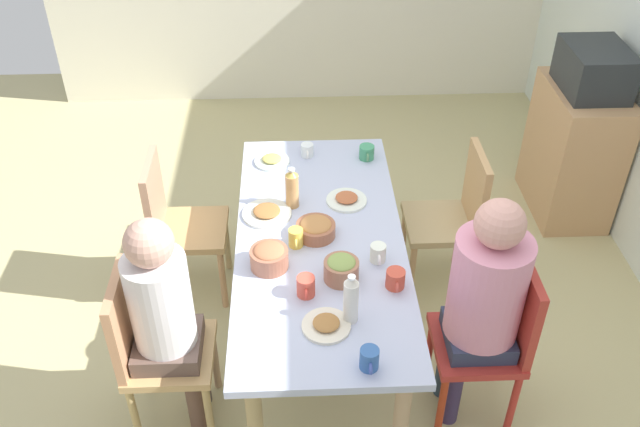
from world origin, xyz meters
TOP-DOWN VIEW (x-y plane):
  - ground_plane at (0.00, 0.00)m, footprint 6.94×6.94m
  - dining_table at (0.00, 0.00)m, footprint 1.85×0.83m
  - chair_0 at (-0.46, -0.79)m, footprint 0.40×0.40m
  - chair_1 at (0.46, 0.79)m, footprint 0.40×0.40m
  - person_1 at (0.46, 0.70)m, footprint 0.34×0.34m
  - chair_2 at (-0.46, 0.79)m, footprint 0.40×0.40m
  - chair_3 at (0.46, -0.79)m, footprint 0.40×0.40m
  - person_3 at (0.46, -0.70)m, footprint 0.30×0.30m
  - plate_0 at (-0.20, -0.26)m, footprint 0.25×0.25m
  - plate_1 at (0.60, -0.00)m, footprint 0.21×0.21m
  - plate_2 at (-0.30, 0.15)m, footprint 0.21×0.21m
  - plate_3 at (-0.69, -0.24)m, footprint 0.20×0.20m
  - bowl_0 at (-0.02, -0.02)m, footprint 0.20×0.20m
  - bowl_1 at (0.20, -0.25)m, footprint 0.18×0.18m
  - bowl_2 at (0.30, 0.08)m, footprint 0.16×0.16m
  - cup_0 at (0.40, -0.08)m, footprint 0.12×0.08m
  - cup_1 at (-0.71, 0.30)m, footprint 0.12×0.09m
  - cup_2 at (-0.75, -0.04)m, footprint 0.11×0.07m
  - cup_3 at (0.06, -0.12)m, footprint 0.11×0.07m
  - cup_4 at (0.36, 0.32)m, footprint 0.12×0.09m
  - cup_5 at (0.83, 0.16)m, footprint 0.11×0.08m
  - cup_6 at (0.18, 0.27)m, footprint 0.11×0.08m
  - bottle_0 at (-0.27, -0.13)m, footprint 0.07×0.07m
  - bottle_1 at (0.56, 0.10)m, footprint 0.06×0.06m
  - side_cabinet at (-1.19, 1.74)m, footprint 0.70×0.44m
  - microwave at (-1.19, 1.74)m, footprint 0.48×0.36m

SIDE VIEW (x-z plane):
  - ground_plane at x=0.00m, z-range 0.00..0.00m
  - side_cabinet at x=-1.19m, z-range 0.00..0.90m
  - chair_0 at x=-0.46m, z-range 0.06..0.96m
  - chair_1 at x=0.46m, z-range 0.06..0.96m
  - chair_2 at x=-0.46m, z-range 0.06..0.96m
  - chair_3 at x=0.46m, z-range 0.06..0.96m
  - dining_table at x=0.00m, z-range 0.28..1.02m
  - person_3 at x=0.46m, z-range 0.12..1.33m
  - plate_0 at x=-0.20m, z-range 0.73..0.77m
  - plate_1 at x=0.60m, z-range 0.73..0.77m
  - plate_2 at x=-0.30m, z-range 0.73..0.77m
  - plate_3 at x=-0.69m, z-range 0.73..0.77m
  - person_1 at x=0.46m, z-range 0.13..1.40m
  - cup_2 at x=-0.75m, z-range 0.74..0.81m
  - cup_1 at x=-0.71m, z-range 0.74..0.82m
  - bowl_0 at x=-0.02m, z-range 0.73..0.82m
  - cup_4 at x=0.36m, z-range 0.74..0.82m
  - cup_6 at x=0.18m, z-range 0.74..0.82m
  - cup_3 at x=0.06m, z-range 0.74..0.83m
  - cup_5 at x=0.83m, z-range 0.74..0.83m
  - cup_0 at x=0.40m, z-range 0.74..0.83m
  - bowl_1 at x=0.20m, z-range 0.74..0.85m
  - bowl_2 at x=0.30m, z-range 0.74..0.85m
  - bottle_0 at x=-0.27m, z-range 0.73..0.96m
  - bottle_1 at x=0.56m, z-range 0.73..0.98m
  - microwave at x=-1.19m, z-range 0.90..1.18m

